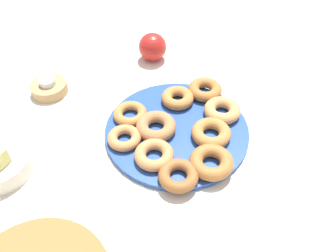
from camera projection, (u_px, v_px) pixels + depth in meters
ground_plane at (177, 132)px, 0.80m from camera, size 2.40×2.40×0.00m
donut_plate at (177, 130)px, 0.80m from camera, size 0.33×0.33×0.01m
donut_0 at (178, 98)px, 0.85m from camera, size 0.11×0.11×0.03m
donut_1 at (211, 133)px, 0.76m from camera, size 0.13×0.13×0.03m
donut_2 at (154, 155)px, 0.72m from camera, size 0.12×0.12×0.03m
donut_3 at (156, 126)px, 0.78m from camera, size 0.10×0.10×0.03m
donut_4 at (211, 162)px, 0.71m from camera, size 0.13×0.13×0.03m
donut_5 at (222, 110)px, 0.82m from camera, size 0.12×0.12×0.03m
donut_6 at (130, 114)px, 0.81m from camera, size 0.11×0.11×0.02m
donut_7 at (178, 176)px, 0.68m from camera, size 0.10×0.10×0.02m
donut_8 at (124, 138)px, 0.76m from camera, size 0.08×0.08×0.02m
donut_9 at (205, 90)px, 0.87m from camera, size 0.12×0.12×0.03m
candle_holder at (49, 88)px, 0.90m from camera, size 0.09×0.09×0.03m
tealight at (47, 82)px, 0.88m from camera, size 0.04×0.04×0.01m
apple at (153, 47)px, 0.99m from camera, size 0.08×0.08×0.08m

